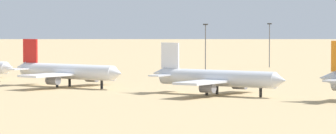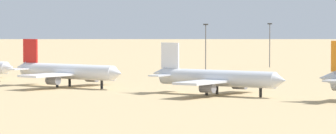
{
  "view_description": "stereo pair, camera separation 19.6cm",
  "coord_description": "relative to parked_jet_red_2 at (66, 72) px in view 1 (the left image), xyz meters",
  "views": [
    {
      "loc": [
        140.46,
        -185.89,
        17.3
      ],
      "look_at": [
        2.85,
        13.21,
        6.0
      ],
      "focal_mm": 101.66,
      "sensor_mm": 36.0,
      "label": 1
    },
    {
      "loc": [
        140.62,
        -185.78,
        17.3
      ],
      "look_at": [
        2.85,
        13.21,
        6.0
      ],
      "focal_mm": 101.66,
      "sensor_mm": 36.0,
      "label": 2
    }
  ],
  "objects": [
    {
      "name": "light_pole_east",
      "position": [
        -9.66,
        131.21,
        5.6
      ],
      "size": [
        1.8,
        0.5,
        17.13
      ],
      "color": "#59595E",
      "rests_on": "ground"
    },
    {
      "name": "parked_jet_white_3",
      "position": [
        47.85,
        -1.11,
        -0.13
      ],
      "size": [
        37.41,
        31.27,
        12.4
      ],
      "rotation": [
        0.0,
        0.0,
        -0.0
      ],
      "color": "silver",
      "rests_on": "ground"
    },
    {
      "name": "light_pole_west",
      "position": [
        -10.53,
        86.29,
        5.51
      ],
      "size": [
        1.8,
        0.5,
        16.95
      ],
      "color": "#59595E",
      "rests_on": "ground"
    },
    {
      "name": "ground",
      "position": [
        26.78,
        -8.07,
        -4.19
      ],
      "size": [
        4000.0,
        4000.0,
        0.0
      ],
      "primitive_type": "plane",
      "color": "tan"
    },
    {
      "name": "parked_jet_red_2",
      "position": [
        0.0,
        0.0,
        0.0
      ],
      "size": [
        38.71,
        32.53,
        12.79
      ],
      "rotation": [
        0.0,
        0.0,
        -0.05
      ],
      "color": "white",
      "rests_on": "ground"
    }
  ]
}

